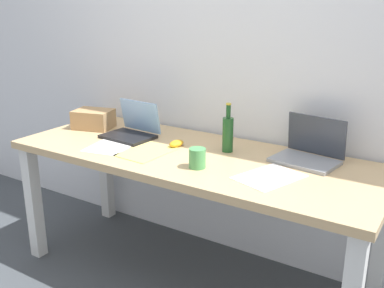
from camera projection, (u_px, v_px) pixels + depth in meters
The scene contains 12 objects.
ground_plane at pixel (192, 275), 2.54m from camera, with size 8.00×8.00×0.00m, color #42474C.
back_wall at pixel (233, 36), 2.49m from camera, with size 5.20×0.08×2.60m, color white.
desk at pixel (192, 169), 2.34m from camera, with size 1.95×0.74×0.74m.
laptop_left at pixel (132, 130), 2.58m from camera, with size 0.30×0.25×0.20m.
laptop_right at pixel (309, 152), 2.18m from camera, with size 0.33×0.27×0.21m.
beer_bottle at pixel (228, 133), 2.31m from camera, with size 0.06×0.06×0.26m.
computer_mouse at pixel (176, 143), 2.41m from camera, with size 0.06×0.10×0.03m, color gold.
cardboard_box at pixel (94, 119), 2.75m from camera, with size 0.23×0.17×0.11m, color tan.
coffee_mug at pixel (197, 158), 2.10m from camera, with size 0.08×0.08×0.10m, color #4C9E56.
paper_yellow_folder at pixel (147, 152), 2.33m from camera, with size 0.21×0.30×0.00m, color #F4E06B.
paper_sheet_front_right at pixel (269, 177), 1.99m from camera, with size 0.21×0.30×0.00m, color white.
paper_sheet_front_left at pixel (112, 146), 2.43m from camera, with size 0.21×0.30×0.00m, color white.
Camera 1 is at (1.17, -1.85, 1.49)m, focal length 41.72 mm.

